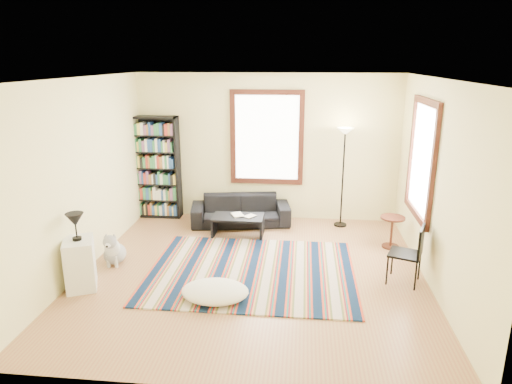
# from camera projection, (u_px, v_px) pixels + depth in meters

# --- Properties ---
(floor) EXTENTS (5.00, 5.00, 0.10)m
(floor) POSITION_uv_depth(u_px,v_px,m) (252.00, 276.00, 6.77)
(floor) COLOR #A07849
(floor) RESTS_ON ground
(ceiling) EXTENTS (5.00, 5.00, 0.10)m
(ceiling) POSITION_uv_depth(u_px,v_px,m) (252.00, 74.00, 5.95)
(ceiling) COLOR white
(ceiling) RESTS_ON floor
(wall_back) EXTENTS (5.00, 0.10, 2.80)m
(wall_back) POSITION_uv_depth(u_px,v_px,m) (267.00, 147.00, 8.79)
(wall_back) COLOR #EFE7A1
(wall_back) RESTS_ON floor
(wall_front) EXTENTS (5.00, 0.10, 2.80)m
(wall_front) POSITION_uv_depth(u_px,v_px,m) (219.00, 258.00, 3.93)
(wall_front) COLOR #EFE7A1
(wall_front) RESTS_ON floor
(wall_left) EXTENTS (0.10, 5.00, 2.80)m
(wall_left) POSITION_uv_depth(u_px,v_px,m) (78.00, 177.00, 6.62)
(wall_left) COLOR #EFE7A1
(wall_left) RESTS_ON floor
(wall_right) EXTENTS (0.10, 5.00, 2.80)m
(wall_right) POSITION_uv_depth(u_px,v_px,m) (441.00, 187.00, 6.11)
(wall_right) COLOR #EFE7A1
(wall_right) RESTS_ON floor
(window_back) EXTENTS (1.20, 0.06, 1.60)m
(window_back) POSITION_uv_depth(u_px,v_px,m) (267.00, 138.00, 8.66)
(window_back) COLOR white
(window_back) RESTS_ON wall_back
(window_right) EXTENTS (0.06, 1.20, 1.60)m
(window_right) POSITION_uv_depth(u_px,v_px,m) (422.00, 159.00, 6.82)
(window_right) COLOR white
(window_right) RESTS_ON wall_right
(rug) EXTENTS (3.02, 2.42, 0.02)m
(rug) POSITION_uv_depth(u_px,v_px,m) (252.00, 271.00, 6.79)
(rug) COLOR #0B1D3A
(rug) RESTS_ON floor
(sofa) EXTENTS (1.02, 1.95, 0.54)m
(sofa) POSITION_uv_depth(u_px,v_px,m) (241.00, 210.00, 8.68)
(sofa) COLOR black
(sofa) RESTS_ON floor
(bookshelf) EXTENTS (0.90, 0.30, 2.00)m
(bookshelf) POSITION_uv_depth(u_px,v_px,m) (157.00, 168.00, 8.90)
(bookshelf) COLOR black
(bookshelf) RESTS_ON floor
(coffee_table) EXTENTS (0.99, 0.69, 0.36)m
(coffee_table) POSITION_uv_depth(u_px,v_px,m) (238.00, 226.00, 8.13)
(coffee_table) COLOR black
(coffee_table) RESTS_ON floor
(book_a) EXTENTS (0.31, 0.28, 0.02)m
(book_a) POSITION_uv_depth(u_px,v_px,m) (232.00, 215.00, 8.09)
(book_a) COLOR beige
(book_a) RESTS_ON coffee_table
(book_b) EXTENTS (0.25, 0.26, 0.02)m
(book_b) POSITION_uv_depth(u_px,v_px,m) (247.00, 215.00, 8.11)
(book_b) COLOR beige
(book_b) RESTS_ON coffee_table
(floor_cushion) EXTENTS (1.01, 0.83, 0.22)m
(floor_cushion) POSITION_uv_depth(u_px,v_px,m) (215.00, 291.00, 5.98)
(floor_cushion) COLOR silver
(floor_cushion) RESTS_ON floor
(floor_lamp) EXTENTS (0.40, 0.40, 1.86)m
(floor_lamp) POSITION_uv_depth(u_px,v_px,m) (343.00, 178.00, 8.40)
(floor_lamp) COLOR black
(floor_lamp) RESTS_ON floor
(side_table) EXTENTS (0.50, 0.50, 0.54)m
(side_table) POSITION_uv_depth(u_px,v_px,m) (391.00, 232.00, 7.59)
(side_table) COLOR #4B1F12
(side_table) RESTS_ON floor
(folding_chair) EXTENTS (0.53, 0.52, 0.86)m
(folding_chair) POSITION_uv_depth(u_px,v_px,m) (405.00, 254.00, 6.36)
(folding_chair) COLOR black
(folding_chair) RESTS_ON floor
(white_cabinet) EXTENTS (0.55, 0.61, 0.70)m
(white_cabinet) POSITION_uv_depth(u_px,v_px,m) (80.00, 264.00, 6.24)
(white_cabinet) COLOR white
(white_cabinet) RESTS_ON floor
(table_lamp) EXTENTS (0.30, 0.30, 0.38)m
(table_lamp) POSITION_uv_depth(u_px,v_px,m) (76.00, 227.00, 6.09)
(table_lamp) COLOR black
(table_lamp) RESTS_ON white_cabinet
(dog) EXTENTS (0.42, 0.55, 0.52)m
(dog) POSITION_uv_depth(u_px,v_px,m) (114.00, 247.00, 7.00)
(dog) COLOR #BEBEBE
(dog) RESTS_ON floor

